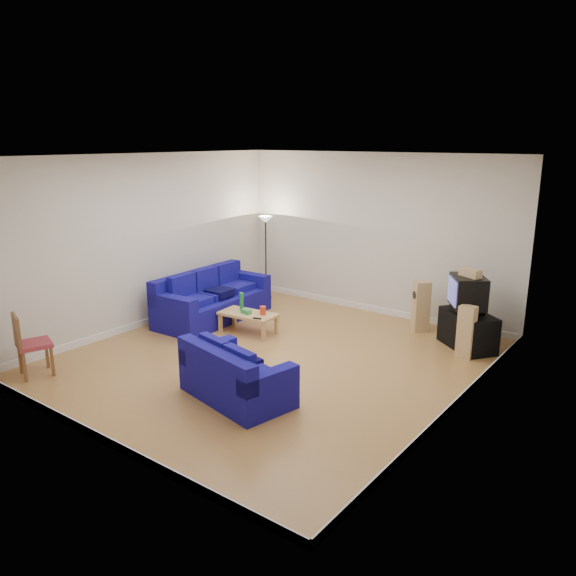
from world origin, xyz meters
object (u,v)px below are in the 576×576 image
Objects in this scene: sofa_loveseat at (234,379)px; tv_stand at (468,330)px; coffee_table at (248,316)px; television at (468,292)px; sofa_three_seat at (211,302)px.

tv_stand is at bearing 76.01° from sofa_loveseat.
television reaches higher than coffee_table.
sofa_three_seat reaches higher than coffee_table.
sofa_loveseat is 1.69× the size of tv_stand.
tv_stand is 1.21× the size of television.
sofa_three_seat is 2.43× the size of tv_stand.
sofa_three_seat is 2.94× the size of television.
television is (4.56, 1.43, 0.64)m from sofa_three_seat.
sofa_three_seat reaches higher than sofa_loveseat.
tv_stand is at bearing 104.83° from sofa_three_seat.
sofa_loveseat reaches higher than tv_stand.
television is (-0.05, -0.03, 0.68)m from tv_stand.
sofa_three_seat is at bearing 151.07° from sofa_loveseat.
sofa_loveseat is (2.77, -2.37, -0.05)m from sofa_three_seat.
sofa_three_seat is at bearing 169.96° from coffee_table.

